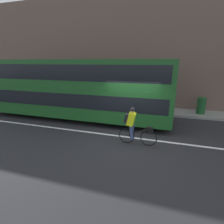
# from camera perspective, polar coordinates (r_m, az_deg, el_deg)

# --- Properties ---
(ground_plane) EXTENTS (80.00, 80.00, 0.00)m
(ground_plane) POSITION_cam_1_polar(r_m,az_deg,el_deg) (8.26, 5.36, -8.07)
(ground_plane) COLOR #232326
(road_center_line) EXTENTS (50.00, 0.14, 0.01)m
(road_center_line) POSITION_cam_1_polar(r_m,az_deg,el_deg) (8.22, 5.30, -8.16)
(road_center_line) COLOR silver
(road_center_line) RESTS_ON ground_plane
(sidewalk_curb) EXTENTS (60.00, 1.77, 0.15)m
(sidewalk_curb) POSITION_cam_1_polar(r_m,az_deg,el_deg) (12.59, 9.83, 0.74)
(sidewalk_curb) COLOR gray
(sidewalk_curb) RESTS_ON ground_plane
(building_facade) EXTENTS (60.00, 0.30, 8.02)m
(building_facade) POSITION_cam_1_polar(r_m,az_deg,el_deg) (13.18, 11.33, 18.66)
(building_facade) COLOR brown
(building_facade) RESTS_ON ground_plane
(bus) EXTENTS (11.13, 2.43, 3.48)m
(bus) POSITION_cam_1_polar(r_m,az_deg,el_deg) (10.59, -12.06, 8.09)
(bus) COLOR black
(bus) RESTS_ON ground_plane
(cyclist_on_bike) EXTENTS (1.60, 0.32, 1.61)m
(cyclist_on_bike) POSITION_cam_1_polar(r_m,az_deg,el_deg) (7.31, 7.15, -4.10)
(cyclist_on_bike) COLOR black
(cyclist_on_bike) RESTS_ON ground_plane
(trash_bin) EXTENTS (0.52, 0.52, 1.04)m
(trash_bin) POSITION_cam_1_polar(r_m,az_deg,el_deg) (12.47, 27.11, 1.84)
(trash_bin) COLOR #194C23
(trash_bin) RESTS_ON sidewalk_curb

